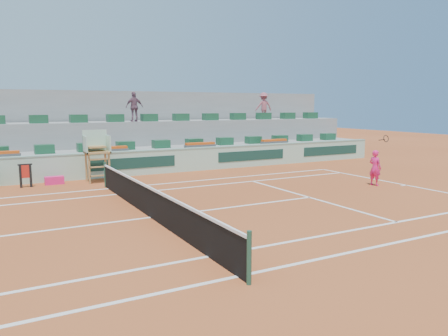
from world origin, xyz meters
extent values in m
plane|color=#9D441E|center=(0.00, 0.00, 0.00)|extent=(90.00, 90.00, 0.00)
cube|color=#989895|center=(0.00, 10.70, 0.60)|extent=(36.00, 4.00, 1.20)
cube|color=#989895|center=(0.00, 12.30, 1.30)|extent=(36.00, 2.40, 2.60)
cube|color=#989895|center=(0.00, 13.90, 2.20)|extent=(36.00, 0.40, 4.40)
cube|color=#FB2078|center=(-1.87, 7.72, 0.18)|extent=(0.81, 0.36, 0.36)
imported|color=#744D5E|center=(3.04, 11.40, 3.45)|extent=(1.01, 0.45, 1.69)
imported|color=#A4525D|center=(11.92, 11.59, 3.49)|extent=(1.22, 0.81, 1.77)
cube|color=white|center=(11.88, 0.00, 0.01)|extent=(0.12, 10.97, 0.01)
cube|color=white|center=(0.00, -5.49, 0.01)|extent=(23.77, 0.12, 0.01)
cube|color=white|center=(0.00, 5.49, 0.01)|extent=(23.77, 0.12, 0.01)
cube|color=white|center=(0.00, -4.12, 0.01)|extent=(23.77, 0.12, 0.01)
cube|color=white|center=(0.00, 4.12, 0.01)|extent=(23.77, 0.12, 0.01)
cube|color=white|center=(6.40, 0.00, 0.01)|extent=(0.12, 8.23, 0.01)
cube|color=white|center=(0.00, 0.00, 0.01)|extent=(12.80, 0.12, 0.01)
cube|color=white|center=(11.73, 0.00, 0.01)|extent=(0.30, 0.12, 0.01)
cube|color=black|center=(0.00, 0.00, 0.46)|extent=(0.03, 11.87, 0.92)
cube|color=white|center=(0.00, 0.00, 0.95)|extent=(0.06, 11.87, 0.07)
cylinder|color=#204A35|center=(0.00, -5.94, 0.55)|extent=(0.10, 0.10, 1.10)
cylinder|color=#204A35|center=(0.00, 5.94, 0.55)|extent=(0.10, 0.10, 1.10)
cube|color=#ACD8BD|center=(0.00, 8.50, 0.60)|extent=(36.00, 0.30, 1.20)
cube|color=#7DA897|center=(0.00, 8.50, 1.23)|extent=(36.00, 0.34, 0.06)
cube|color=#153A31|center=(2.00, 8.34, 0.65)|extent=(4.40, 0.02, 0.56)
cube|color=#153A31|center=(9.00, 8.34, 0.65)|extent=(4.40, 0.02, 0.56)
cube|color=#153A31|center=(15.00, 8.34, 0.65)|extent=(4.40, 0.02, 0.56)
cube|color=#A0753C|center=(-0.45, 7.05, 0.68)|extent=(0.08, 0.08, 1.35)
cube|color=#A0753C|center=(0.45, 7.05, 0.68)|extent=(0.08, 0.08, 1.35)
cube|color=#A0753C|center=(-0.45, 7.75, 0.68)|extent=(0.08, 0.08, 1.35)
cube|color=#A0753C|center=(0.45, 7.75, 0.68)|extent=(0.08, 0.08, 1.35)
cube|color=#A0753C|center=(0.00, 7.40, 1.39)|extent=(1.10, 0.90, 0.08)
cube|color=#ACD8BD|center=(0.00, 7.78, 1.90)|extent=(1.10, 0.08, 1.00)
cube|color=#ACD8BD|center=(-0.52, 7.40, 1.75)|extent=(0.06, 0.90, 0.80)
cube|color=#ACD8BD|center=(0.52, 7.40, 1.75)|extent=(0.06, 0.90, 0.80)
cube|color=#A0753C|center=(0.00, 7.50, 1.63)|extent=(0.80, 0.60, 0.08)
cube|color=#A0753C|center=(0.00, 7.05, 0.35)|extent=(0.90, 0.08, 0.06)
cube|color=#A0753C|center=(0.00, 7.05, 0.75)|extent=(0.90, 0.08, 0.06)
cube|color=#A0753C|center=(0.00, 7.05, 1.10)|extent=(0.90, 0.08, 0.06)
cube|color=#1A4F30|center=(-2.00, 9.80, 1.42)|extent=(0.90, 0.60, 0.44)
cube|color=#1A4F30|center=(0.00, 9.80, 1.42)|extent=(0.90, 0.60, 0.44)
cube|color=#1A4F30|center=(2.00, 9.80, 1.42)|extent=(0.90, 0.60, 0.44)
cube|color=#1A4F30|center=(4.00, 9.80, 1.42)|extent=(0.90, 0.60, 0.44)
cube|color=#1A4F30|center=(6.00, 9.80, 1.42)|extent=(0.90, 0.60, 0.44)
cube|color=#1A4F30|center=(8.00, 9.80, 1.42)|extent=(0.90, 0.60, 0.44)
cube|color=#1A4F30|center=(10.00, 9.80, 1.42)|extent=(0.90, 0.60, 0.44)
cube|color=#1A4F30|center=(12.00, 9.80, 1.42)|extent=(0.90, 0.60, 0.44)
cube|color=#1A4F30|center=(14.00, 9.80, 1.42)|extent=(0.90, 0.60, 0.44)
cube|color=#1A4F30|center=(16.00, 9.80, 1.42)|extent=(0.90, 0.60, 0.44)
cube|color=#1A4F30|center=(-2.00, 11.70, 2.82)|extent=(0.90, 0.60, 0.44)
cube|color=#1A4F30|center=(0.00, 11.70, 2.82)|extent=(0.90, 0.60, 0.44)
cube|color=#1A4F30|center=(2.00, 11.70, 2.82)|extent=(0.90, 0.60, 0.44)
cube|color=#1A4F30|center=(4.00, 11.70, 2.82)|extent=(0.90, 0.60, 0.44)
cube|color=#1A4F30|center=(6.00, 11.70, 2.82)|extent=(0.90, 0.60, 0.44)
cube|color=#1A4F30|center=(8.00, 11.70, 2.82)|extent=(0.90, 0.60, 0.44)
cube|color=#1A4F30|center=(10.00, 11.70, 2.82)|extent=(0.90, 0.60, 0.44)
cube|color=#1A4F30|center=(12.00, 11.70, 2.82)|extent=(0.90, 0.60, 0.44)
cube|color=#1A4F30|center=(14.00, 11.70, 2.82)|extent=(0.90, 0.60, 0.44)
cube|color=#1A4F30|center=(16.00, 11.70, 2.82)|extent=(0.90, 0.60, 0.44)
cube|color=#515151|center=(1.00, 9.00, 1.28)|extent=(1.80, 0.36, 0.16)
cube|color=#DC4A12|center=(1.00, 9.00, 1.42)|extent=(1.70, 0.32, 0.12)
cube|color=#515151|center=(6.00, 9.00, 1.28)|extent=(1.80, 0.36, 0.16)
cube|color=#DC4A12|center=(6.00, 9.00, 1.42)|extent=(1.70, 0.32, 0.12)
cube|color=#515151|center=(11.00, 9.00, 1.28)|extent=(1.80, 0.36, 0.16)
cube|color=#DC4A12|center=(11.00, 9.00, 1.42)|extent=(1.70, 0.32, 0.12)
cube|color=black|center=(-3.25, 7.50, 0.50)|extent=(0.10, 0.10, 1.00)
cube|color=black|center=(-2.85, 7.50, 0.50)|extent=(0.10, 0.10, 1.00)
cube|color=black|center=(-3.05, 7.50, 1.00)|extent=(0.58, 0.08, 0.06)
cube|color=red|center=(-3.05, 7.48, 0.70)|extent=(0.42, 0.04, 0.56)
imported|color=#FB2078|center=(10.63, 0.68, 0.79)|extent=(0.46, 0.63, 1.58)
cylinder|color=black|center=(10.63, 0.38, 2.05)|extent=(0.03, 0.35, 0.09)
torus|color=black|center=(10.63, 0.16, 2.12)|extent=(0.31, 0.08, 0.31)
camera|label=1|loc=(-4.36, -12.95, 3.52)|focal=35.00mm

